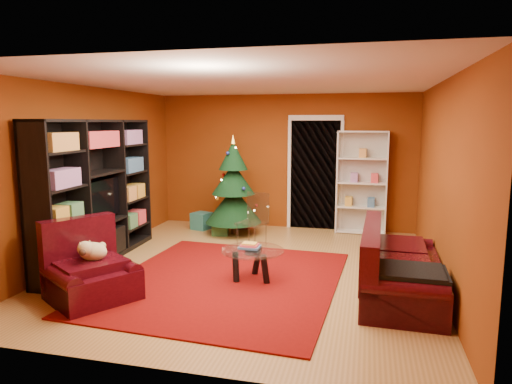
% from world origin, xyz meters
% --- Properties ---
extents(floor, '(5.00, 5.50, 0.05)m').
position_xyz_m(floor, '(0.00, 0.00, -0.03)').
color(floor, olive).
rests_on(floor, ground).
extents(ceiling, '(5.00, 5.50, 0.05)m').
position_xyz_m(ceiling, '(0.00, 0.00, 2.62)').
color(ceiling, silver).
rests_on(ceiling, wall_back).
extents(wall_back, '(5.00, 0.05, 2.60)m').
position_xyz_m(wall_back, '(0.00, 2.77, 1.30)').
color(wall_back, '#7D350D').
rests_on(wall_back, ground).
extents(wall_left, '(0.05, 5.50, 2.60)m').
position_xyz_m(wall_left, '(-2.52, 0.00, 1.30)').
color(wall_left, '#7D350D').
rests_on(wall_left, ground).
extents(wall_right, '(0.05, 5.50, 2.60)m').
position_xyz_m(wall_right, '(2.52, 0.00, 1.30)').
color(wall_right, '#7D350D').
rests_on(wall_right, ground).
extents(doorway, '(1.06, 0.60, 2.16)m').
position_xyz_m(doorway, '(0.60, 2.73, 1.05)').
color(doorway, black).
rests_on(doorway, floor).
extents(rug, '(3.04, 3.49, 0.02)m').
position_xyz_m(rug, '(-0.19, -0.57, 0.01)').
color(rug, '#6C0A08').
rests_on(rug, floor).
extents(media_unit, '(0.53, 2.76, 2.10)m').
position_xyz_m(media_unit, '(-2.27, -0.15, 1.05)').
color(media_unit, black).
rests_on(media_unit, floor).
extents(christmas_tree, '(1.28, 1.28, 1.86)m').
position_xyz_m(christmas_tree, '(-0.80, 1.93, 0.90)').
color(christmas_tree, black).
rests_on(christmas_tree, floor).
extents(gift_box_teal, '(0.41, 0.41, 0.32)m').
position_xyz_m(gift_box_teal, '(-1.53, 2.17, 0.16)').
color(gift_box_teal, '#24716F').
rests_on(gift_box_teal, floor).
extents(gift_box_green, '(0.35, 0.35, 0.29)m').
position_xyz_m(gift_box_green, '(-1.03, 1.81, 0.15)').
color(gift_box_green, '#265F2F').
rests_on(gift_box_green, floor).
extents(gift_box_red, '(0.29, 0.29, 0.24)m').
position_xyz_m(gift_box_red, '(-0.73, 2.47, 0.12)').
color(gift_box_red, maroon).
rests_on(gift_box_red, floor).
extents(white_bookshelf, '(0.92, 0.36, 1.96)m').
position_xyz_m(white_bookshelf, '(1.49, 2.57, 0.95)').
color(white_bookshelf, white).
rests_on(white_bookshelf, floor).
extents(armchair, '(1.34, 1.34, 0.76)m').
position_xyz_m(armchair, '(-1.50, -1.53, 0.38)').
color(armchair, black).
rests_on(armchair, rug).
extents(dog, '(0.47, 0.50, 0.25)m').
position_xyz_m(dog, '(-1.52, -1.46, 0.56)').
color(dog, beige).
rests_on(dog, armchair).
extents(sofa, '(0.96, 2.01, 0.85)m').
position_xyz_m(sofa, '(2.02, -0.51, 0.43)').
color(sofa, black).
rests_on(sofa, rug).
extents(coffee_table, '(0.84, 0.84, 0.51)m').
position_xyz_m(coffee_table, '(0.16, -0.45, 0.22)').
color(coffee_table, gray).
rests_on(coffee_table, rug).
extents(acrylic_chair, '(0.55, 0.57, 0.82)m').
position_xyz_m(acrylic_chair, '(-0.25, 1.12, 0.41)').
color(acrylic_chair, '#66605B').
rests_on(acrylic_chair, rug).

